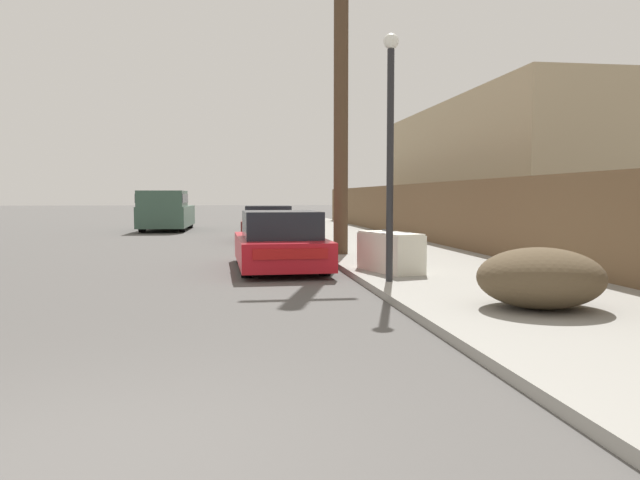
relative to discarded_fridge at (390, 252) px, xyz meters
The scene contains 11 objects.
ground_plane 9.06m from the discarded_fridge, 116.01° to the right, with size 220.00×220.00×0.00m, color #4F4C49.
sidewalk_curb 15.44m from the discarded_fridge, 85.04° to the left, with size 4.20×63.00×0.12m, color gray.
discarded_fridge is the anchor object (origin of this frame).
parked_sports_car_red 2.60m from the discarded_fridge, 141.11° to the left, with size 1.89×4.22×1.27m.
car_parked_mid 10.74m from the discarded_fridge, 99.28° to the left, with size 2.02×4.42×1.26m.
pickup_truck 18.73m from the discarded_fridge, 108.68° to the left, with size 2.25×5.62×1.84m.
utility_pole 5.59m from the discarded_fridge, 94.37° to the left, with size 1.80×0.37×8.74m.
street_lamp 2.53m from the discarded_fridge, 105.19° to the right, with size 0.26×0.26×4.20m.
brush_pile 4.28m from the discarded_fridge, 77.46° to the right, with size 1.65×1.54×0.80m.
wooden_fence 9.69m from the discarded_fridge, 70.16° to the left, with size 0.08×34.71×1.90m, color brown.
building_right_house 14.60m from the discarded_fridge, 55.63° to the left, with size 6.00×14.92×5.25m, color tan.
Camera 1 is at (0.87, -3.65, 1.58)m, focal length 35.00 mm.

